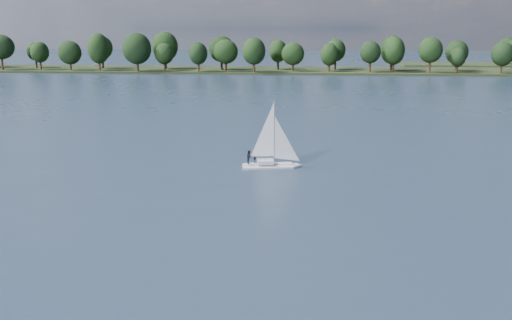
{
  "coord_description": "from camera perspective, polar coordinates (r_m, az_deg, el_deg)",
  "views": [
    {
      "loc": [
        6.55,
        -26.91,
        17.23
      ],
      "look_at": [
        0.63,
        36.57,
        2.5
      ],
      "focal_mm": 40.0,
      "sensor_mm": 36.0,
      "label": 1
    }
  ],
  "objects": [
    {
      "name": "ground",
      "position": [
        128.24,
        2.36,
        5.28
      ],
      "size": [
        700.0,
        700.0,
        0.0
      ],
      "primitive_type": "plane",
      "color": "#233342",
      "rests_on": "ground"
    },
    {
      "name": "far_shore",
      "position": [
        239.62,
        3.79,
        8.86
      ],
      "size": [
        660.0,
        40.0,
        1.5
      ],
      "primitive_type": "cube",
      "color": "black",
      "rests_on": "ground"
    },
    {
      "name": "sailboat",
      "position": [
        71.76,
        1.25,
        1.16
      ],
      "size": [
        7.03,
        3.23,
        8.94
      ],
      "rotation": [
        0.0,
        0.0,
        0.2
      ],
      "color": "silver",
      "rests_on": "ground"
    },
    {
      "name": "treeline",
      "position": [
        235.87,
        1.25,
        10.79
      ],
      "size": [
        562.69,
        73.76,
        17.67
      ],
      "color": "black",
      "rests_on": "ground"
    }
  ]
}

